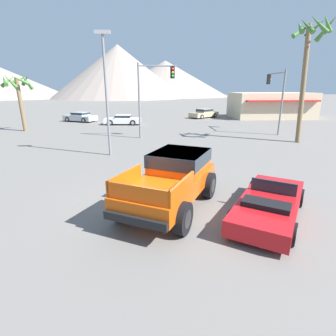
{
  "coord_description": "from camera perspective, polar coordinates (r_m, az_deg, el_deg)",
  "views": [
    {
      "loc": [
        -0.51,
        -8.95,
        4.14
      ],
      "look_at": [
        0.09,
        0.65,
        1.18
      ],
      "focal_mm": 28.0,
      "sensor_mm": 36.0,
      "label": 1
    }
  ],
  "objects": [
    {
      "name": "ground_plane",
      "position": [
        9.87,
        -0.31,
        -7.69
      ],
      "size": [
        320.0,
        320.0,
        0.0
      ],
      "primitive_type": "plane",
      "color": "slate"
    },
    {
      "name": "orange_pickup_truck",
      "position": [
        9.44,
        1.18,
        -1.86
      ],
      "size": [
        4.03,
        5.38,
        1.86
      ],
      "rotation": [
        0.0,
        0.0,
        -0.47
      ],
      "color": "#CC4C0C",
      "rests_on": "ground_plane"
    },
    {
      "name": "red_convertible_car",
      "position": [
        9.35,
        21.17,
        -7.49
      ],
      "size": [
        3.95,
        4.76,
        1.11
      ],
      "rotation": [
        0.0,
        0.0,
        -0.58
      ],
      "color": "#B21419",
      "rests_on": "ground_plane"
    },
    {
      "name": "parked_car_silver",
      "position": [
        35.58,
        -18.55,
        10.52
      ],
      "size": [
        4.48,
        3.44,
        1.18
      ],
      "rotation": [
        0.0,
        0.0,
        1.11
      ],
      "color": "#B7BABF",
      "rests_on": "ground_plane"
    },
    {
      "name": "parked_car_white",
      "position": [
        31.49,
        -9.8,
        10.35
      ],
      "size": [
        4.26,
        2.06,
        1.12
      ],
      "rotation": [
        0.0,
        0.0,
        1.51
      ],
      "color": "white",
      "rests_on": "ground_plane"
    },
    {
      "name": "parked_car_tan",
      "position": [
        38.61,
        7.85,
        11.72
      ],
      "size": [
        4.63,
        4.09,
        1.25
      ],
      "rotation": [
        0.0,
        0.0,
        2.21
      ],
      "color": "tan",
      "rests_on": "ground_plane"
    },
    {
      "name": "traffic_light_main",
      "position": [
        27.15,
        22.47,
        15.46
      ],
      "size": [
        0.38,
        3.77,
        5.65
      ],
      "rotation": [
        0.0,
        0.0,
        1.57
      ],
      "color": "slate",
      "rests_on": "ground_plane"
    },
    {
      "name": "traffic_light_crosswalk",
      "position": [
        22.37,
        -3.27,
        17.17
      ],
      "size": [
        3.19,
        0.38,
        6.06
      ],
      "color": "slate",
      "rests_on": "ground_plane"
    },
    {
      "name": "street_lamp_post",
      "position": [
        16.73,
        -13.42,
        17.47
      ],
      "size": [
        0.9,
        0.24,
        7.23
      ],
      "color": "slate",
      "rests_on": "ground_plane"
    },
    {
      "name": "palm_tree_short",
      "position": [
        23.16,
        28.37,
        21.29
      ],
      "size": [
        2.65,
        2.62,
        8.96
      ],
      "color": "brown",
      "rests_on": "ground_plane"
    },
    {
      "name": "palm_tree_leaning",
      "position": [
        29.71,
        -29.97,
        14.89
      ],
      "size": [
        2.96,
        2.78,
        5.44
      ],
      "color": "brown",
      "rests_on": "ground_plane"
    },
    {
      "name": "storefront_building",
      "position": [
        41.22,
        21.39,
        12.62
      ],
      "size": [
        10.76,
        7.37,
        3.46
      ],
      "color": "beige",
      "rests_on": "ground_plane"
    },
    {
      "name": "distant_mountain_range",
      "position": [
        125.49,
        -11.37,
        18.62
      ],
      "size": [
        125.31,
        76.31,
        20.66
      ],
      "color": "gray",
      "rests_on": "ground_plane"
    }
  ]
}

